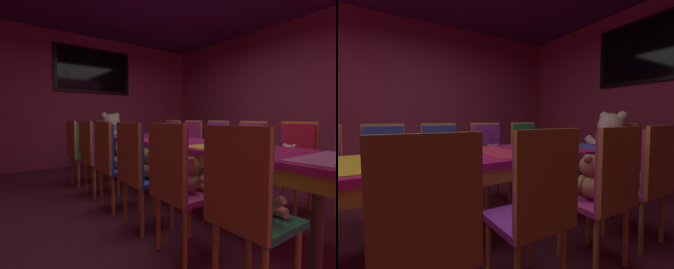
% 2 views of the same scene
% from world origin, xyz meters
% --- Properties ---
extents(ground_plane, '(7.90, 7.90, 0.00)m').
position_xyz_m(ground_plane, '(0.00, 0.00, 0.00)').
color(ground_plane, '#591E33').
extents(wall_back, '(5.20, 0.12, 2.80)m').
position_xyz_m(wall_back, '(0.00, 3.20, 1.40)').
color(wall_back, '#99334C').
rests_on(wall_back, ground_plane).
extents(wall_right, '(0.12, 6.40, 2.80)m').
position_xyz_m(wall_right, '(2.60, 0.00, 1.40)').
color(wall_right, '#99334C').
rests_on(wall_right, ground_plane).
extents(banquet_table, '(0.90, 3.67, 0.75)m').
position_xyz_m(banquet_table, '(0.00, -0.00, 0.66)').
color(banquet_table, '#C61E72').
rests_on(banquet_table, ground_plane).
extents(chair_left_0, '(0.42, 0.41, 0.98)m').
position_xyz_m(chair_left_0, '(-0.85, -1.47, 0.60)').
color(chair_left_0, '#268C4C').
rests_on(chair_left_0, ground_plane).
extents(teddy_left_0, '(0.23, 0.30, 0.28)m').
position_xyz_m(teddy_left_0, '(-0.70, -1.47, 0.58)').
color(teddy_left_0, tan).
rests_on(teddy_left_0, chair_left_0).
extents(chair_left_1, '(0.42, 0.41, 0.98)m').
position_xyz_m(chair_left_1, '(-0.85, -0.88, 0.60)').
color(chair_left_1, '#CC338C').
rests_on(chair_left_1, ground_plane).
extents(teddy_left_1, '(0.23, 0.30, 0.28)m').
position_xyz_m(teddy_left_1, '(-0.71, -0.88, 0.58)').
color(teddy_left_1, '#9E7247').
rests_on(teddy_left_1, chair_left_1).
extents(chair_left_2, '(0.42, 0.41, 0.98)m').
position_xyz_m(chair_left_2, '(-0.86, -0.31, 0.60)').
color(chair_left_2, '#2D47B2').
rests_on(chair_left_2, ground_plane).
extents(teddy_left_2, '(0.23, 0.29, 0.28)m').
position_xyz_m(teddy_left_2, '(-0.71, -0.31, 0.58)').
color(teddy_left_2, '#9E7247').
rests_on(teddy_left_2, chair_left_2).
extents(chair_left_3, '(0.42, 0.41, 0.98)m').
position_xyz_m(chair_left_3, '(-0.87, 0.27, 0.60)').
color(chair_left_3, '#2D47B2').
rests_on(chair_left_3, ground_plane).
extents(teddy_left_3, '(0.23, 0.30, 0.28)m').
position_xyz_m(teddy_left_3, '(-0.72, 0.27, 0.58)').
color(teddy_left_3, tan).
rests_on(teddy_left_3, chair_left_3).
extents(chair_left_4, '(0.42, 0.41, 0.98)m').
position_xyz_m(chair_left_4, '(-0.85, 0.88, 0.60)').
color(chair_left_4, purple).
rests_on(chair_left_4, ground_plane).
extents(teddy_left_4, '(0.22, 0.28, 0.26)m').
position_xyz_m(teddy_left_4, '(-0.70, 0.88, 0.57)').
color(teddy_left_4, '#9E7247').
rests_on(teddy_left_4, chair_left_4).
extents(chair_left_5, '(0.42, 0.41, 0.98)m').
position_xyz_m(chair_left_5, '(-0.86, 1.50, 0.60)').
color(chair_left_5, '#268C4C').
rests_on(chair_left_5, ground_plane).
extents(teddy_left_5, '(0.24, 0.31, 0.30)m').
position_xyz_m(teddy_left_5, '(-0.71, 1.50, 0.59)').
color(teddy_left_5, brown).
rests_on(teddy_left_5, chair_left_5).
extents(chair_right_1, '(0.42, 0.41, 0.98)m').
position_xyz_m(chair_right_1, '(0.87, -0.88, 0.60)').
color(chair_right_1, red).
rests_on(chair_right_1, ground_plane).
extents(teddy_right_1, '(0.23, 0.30, 0.28)m').
position_xyz_m(teddy_right_1, '(0.73, -0.88, 0.58)').
color(teddy_right_1, beige).
rests_on(teddy_right_1, chair_right_1).
extents(chair_right_2, '(0.42, 0.41, 0.98)m').
position_xyz_m(chair_right_2, '(0.87, -0.27, 0.60)').
color(chair_right_2, '#CC338C').
rests_on(chair_right_2, ground_plane).
extents(teddy_right_2, '(0.22, 0.28, 0.26)m').
position_xyz_m(teddy_right_2, '(0.73, -0.27, 0.57)').
color(teddy_right_2, beige).
rests_on(teddy_right_2, chair_right_2).
extents(chair_right_3, '(0.42, 0.41, 0.98)m').
position_xyz_m(chair_right_3, '(0.84, 0.33, 0.60)').
color(chair_right_3, purple).
rests_on(chair_right_3, ground_plane).
extents(chair_right_4, '(0.42, 0.41, 0.98)m').
position_xyz_m(chair_right_4, '(0.86, 0.91, 0.60)').
color(chair_right_4, '#CC338C').
rests_on(chair_right_4, ground_plane).
extents(teddy_right_4, '(0.27, 0.35, 0.33)m').
position_xyz_m(teddy_right_4, '(0.72, 0.91, 0.60)').
color(teddy_right_4, '#9E7247').
rests_on(teddy_right_4, chair_right_4).
extents(chair_right_5, '(0.42, 0.41, 0.98)m').
position_xyz_m(chair_right_5, '(0.85, 1.46, 0.60)').
color(chair_right_5, '#CC338C').
rests_on(chair_right_5, ground_plane).
extents(teddy_right_5, '(0.22, 0.29, 0.27)m').
position_xyz_m(teddy_right_5, '(0.71, 1.46, 0.57)').
color(teddy_right_5, tan).
rests_on(teddy_right_5, chair_right_5).
extents(throne_chair, '(0.41, 0.42, 0.98)m').
position_xyz_m(throne_chair, '(0.00, 2.38, 0.60)').
color(throne_chair, '#CC338C').
rests_on(throne_chair, ground_plane).
extents(king_teddy_bear, '(0.71, 0.55, 0.67)m').
position_xyz_m(king_teddy_bear, '(0.00, 2.21, 0.74)').
color(king_teddy_bear, beige).
rests_on(king_teddy_bear, throne_chair).
extents(wall_tv, '(1.65, 0.06, 0.95)m').
position_xyz_m(wall_tv, '(0.00, 3.11, 2.05)').
color(wall_tv, black).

